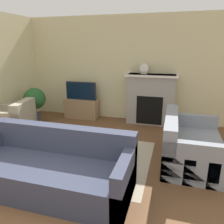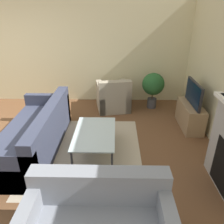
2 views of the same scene
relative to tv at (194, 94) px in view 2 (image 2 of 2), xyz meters
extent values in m
cube|color=beige|center=(-1.55, -1.89, 0.58)|extent=(0.06, 7.32, 2.70)
cube|color=#B7A88E|center=(0.96, -2.10, -0.77)|extent=(2.35, 1.90, 0.00)
cube|color=black|center=(1.88, -0.13, -0.37)|extent=(0.64, 0.01, 0.71)
cube|color=#997A56|center=(0.00, 0.00, -0.51)|extent=(0.92, 0.37, 0.53)
cube|color=#232328|center=(0.00, 0.00, 0.00)|extent=(0.86, 0.05, 0.49)
cube|color=black|center=(0.00, -0.02, 0.00)|extent=(0.82, 0.01, 0.45)
cube|color=#33384C|center=(0.88, -3.10, -0.56)|extent=(2.26, 0.94, 0.42)
cube|color=#33384C|center=(0.88, -2.73, -0.15)|extent=(2.26, 0.20, 0.40)
cube|color=#33384C|center=(-0.18, -3.10, -0.44)|extent=(0.14, 0.94, 0.66)
cube|color=#33384C|center=(1.94, -3.10, -0.44)|extent=(0.14, 0.94, 0.66)
cube|color=gray|center=(2.43, -1.76, -0.15)|extent=(0.20, 1.50, 0.40)
cube|color=#9E937F|center=(-0.94, -1.67, -0.56)|extent=(0.93, 0.91, 0.42)
cube|color=#9E937F|center=(-0.64, -1.61, -0.15)|extent=(0.34, 0.80, 0.40)
cube|color=#9E937F|center=(-0.99, -1.35, -0.44)|extent=(0.82, 0.28, 0.66)
cube|color=#9E937F|center=(-0.88, -1.98, -0.44)|extent=(0.82, 0.28, 0.66)
cylinder|color=#333338|center=(0.43, -2.27, -0.58)|extent=(0.04, 0.04, 0.38)
cylinder|color=#333338|center=(1.50, -2.27, -0.58)|extent=(0.04, 0.04, 0.38)
cylinder|color=#333338|center=(0.43, -1.64, -0.58)|extent=(0.04, 0.04, 0.38)
cylinder|color=#333338|center=(1.50, -1.64, -0.58)|extent=(0.04, 0.04, 0.38)
cube|color=silver|center=(0.96, -1.95, -0.38)|extent=(1.15, 0.70, 0.02)
cylinder|color=#47474C|center=(-1.01, -0.66, -0.65)|extent=(0.23, 0.23, 0.25)
cylinder|color=#4C3823|center=(-1.01, -0.66, -0.44)|extent=(0.03, 0.03, 0.17)
sphere|color=#235628|center=(-1.01, -0.66, -0.14)|extent=(0.55, 0.55, 0.55)
camera|label=1|loc=(2.42, -5.40, 1.17)|focal=35.00mm
camera|label=2|loc=(4.21, -1.59, 1.59)|focal=35.00mm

